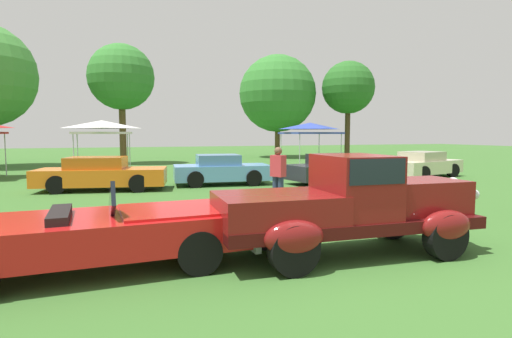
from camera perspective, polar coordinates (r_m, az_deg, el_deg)
name	(u,v)px	position (r m, az deg, el deg)	size (l,w,h in m)	color
ground_plane	(354,258)	(7.10, 13.54, -12.03)	(120.00, 120.00, 0.00)	#386628
feature_pickup_truck	(349,204)	(7.11, 12.94, -4.80)	(4.60, 1.99, 1.70)	#400B0B
neighbor_convertible	(103,232)	(6.63, -20.67, -8.24)	(4.71, 1.89, 1.40)	red
show_car_orange	(101,174)	(15.83, -20.87, -0.66)	(4.75, 2.53, 1.22)	orange
show_car_skyblue	(221,170)	(16.51, -4.90, -0.14)	(3.97, 2.08, 1.22)	#669EDB
show_car_charcoal	(338,169)	(17.43, 11.37, 0.06)	(4.73, 2.40, 1.22)	#28282D
show_car_cream	(424,165)	(20.88, 22.41, 0.57)	(4.30, 2.65, 1.22)	beige
spectator_between_cars	(278,175)	(11.44, 3.11, -0.79)	(0.40, 0.47, 1.69)	#283351
canopy_tent_center_field	(102,126)	(21.27, -20.76, 5.61)	(2.70, 2.70, 2.71)	#B7B7BC
canopy_tent_right_field	(310,128)	(24.24, 7.60, 5.77)	(2.91, 2.91, 2.71)	#B7B7BC
treeline_center	(121,78)	(29.55, -18.34, 12.06)	(4.40, 4.40, 8.08)	brown
treeline_mid_right	(278,94)	(35.85, 3.04, 10.47)	(6.62, 6.62, 8.83)	brown
treeline_far_right	(348,88)	(36.00, 12.78, 11.01)	(4.43, 4.43, 8.18)	#47331E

